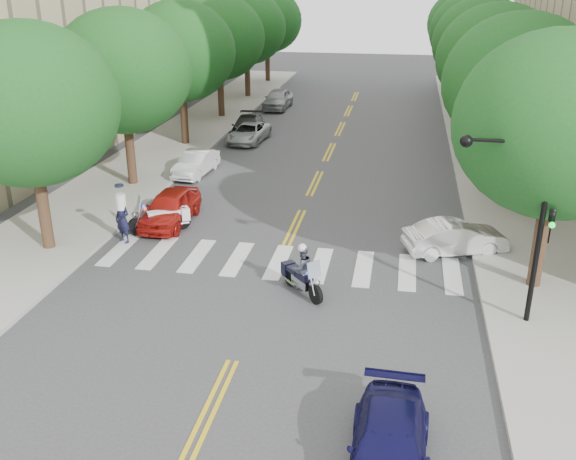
% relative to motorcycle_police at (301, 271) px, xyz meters
% --- Properties ---
extents(ground, '(140.00, 140.00, 0.00)m').
position_rel_motorcycle_police_xyz_m(ground, '(-1.20, -4.29, -0.80)').
color(ground, '#38383A').
rests_on(ground, ground).
extents(sidewalk_left, '(5.00, 60.00, 0.15)m').
position_rel_motorcycle_police_xyz_m(sidewalk_left, '(-10.70, 17.71, -0.72)').
color(sidewalk_left, '#9E9991').
rests_on(sidewalk_left, ground).
extents(sidewalk_right, '(5.00, 60.00, 0.15)m').
position_rel_motorcycle_police_xyz_m(sidewalk_right, '(8.30, 17.71, -0.72)').
color(sidewalk_right, '#9E9991').
rests_on(sidewalk_right, ground).
extents(tree_l_0, '(6.40, 6.40, 8.45)m').
position_rel_motorcycle_police_xyz_m(tree_l_0, '(-10.00, 1.71, 4.76)').
color(tree_l_0, '#382316').
rests_on(tree_l_0, ground).
extents(tree_l_1, '(6.40, 6.40, 8.45)m').
position_rel_motorcycle_police_xyz_m(tree_l_1, '(-10.00, 9.71, 4.76)').
color(tree_l_1, '#382316').
rests_on(tree_l_1, ground).
extents(tree_l_2, '(6.40, 6.40, 8.45)m').
position_rel_motorcycle_police_xyz_m(tree_l_2, '(-10.00, 17.71, 4.76)').
color(tree_l_2, '#382316').
rests_on(tree_l_2, ground).
extents(tree_l_3, '(6.40, 6.40, 8.45)m').
position_rel_motorcycle_police_xyz_m(tree_l_3, '(-10.00, 25.71, 4.76)').
color(tree_l_3, '#382316').
rests_on(tree_l_3, ground).
extents(tree_l_4, '(6.40, 6.40, 8.45)m').
position_rel_motorcycle_police_xyz_m(tree_l_4, '(-10.00, 33.71, 4.76)').
color(tree_l_4, '#382316').
rests_on(tree_l_4, ground).
extents(tree_l_5, '(6.40, 6.40, 8.45)m').
position_rel_motorcycle_police_xyz_m(tree_l_5, '(-10.00, 41.71, 4.76)').
color(tree_l_5, '#382316').
rests_on(tree_l_5, ground).
extents(tree_r_0, '(6.40, 6.40, 8.45)m').
position_rel_motorcycle_police_xyz_m(tree_r_0, '(7.60, 1.71, 4.76)').
color(tree_r_0, '#382316').
rests_on(tree_r_0, ground).
extents(tree_r_1, '(6.40, 6.40, 8.45)m').
position_rel_motorcycle_police_xyz_m(tree_r_1, '(7.60, 9.71, 4.76)').
color(tree_r_1, '#382316').
rests_on(tree_r_1, ground).
extents(tree_r_2, '(6.40, 6.40, 8.45)m').
position_rel_motorcycle_police_xyz_m(tree_r_2, '(7.60, 17.71, 4.76)').
color(tree_r_2, '#382316').
rests_on(tree_r_2, ground).
extents(tree_r_3, '(6.40, 6.40, 8.45)m').
position_rel_motorcycle_police_xyz_m(tree_r_3, '(7.60, 25.71, 4.76)').
color(tree_r_3, '#382316').
rests_on(tree_r_3, ground).
extents(tree_r_4, '(6.40, 6.40, 8.45)m').
position_rel_motorcycle_police_xyz_m(tree_r_4, '(7.60, 33.71, 4.76)').
color(tree_r_4, '#382316').
rests_on(tree_r_4, ground).
extents(tree_r_5, '(6.40, 6.40, 8.45)m').
position_rel_motorcycle_police_xyz_m(tree_r_5, '(7.60, 41.71, 4.76)').
color(tree_r_5, '#382316').
rests_on(tree_r_5, ground).
extents(traffic_signal_pole, '(2.82, 0.42, 6.00)m').
position_rel_motorcycle_police_xyz_m(traffic_signal_pole, '(6.52, -0.79, 2.93)').
color(traffic_signal_pole, black).
rests_on(traffic_signal_pole, ground).
extents(motorcycle_police, '(1.65, 1.80, 1.79)m').
position_rel_motorcycle_police_xyz_m(motorcycle_police, '(0.00, 0.00, 0.00)').
color(motorcycle_police, black).
rests_on(motorcycle_police, ground).
extents(motorcycle_parked, '(2.29, 1.61, 1.65)m').
position_rel_motorcycle_police_xyz_m(motorcycle_parked, '(-6.31, 4.30, -0.22)').
color(motorcycle_parked, black).
rests_on(motorcycle_parked, ground).
extents(officer_standing, '(0.83, 0.71, 1.92)m').
position_rel_motorcycle_police_xyz_m(officer_standing, '(-7.49, 2.94, 0.16)').
color(officer_standing, black).
rests_on(officer_standing, ground).
extents(convertible, '(4.07, 2.58, 1.27)m').
position_rel_motorcycle_police_xyz_m(convertible, '(5.17, 4.21, -0.16)').
color(convertible, white).
rests_on(convertible, ground).
extents(sedan_blue, '(1.78, 4.18, 1.20)m').
position_rel_motorcycle_police_xyz_m(sedan_blue, '(3.12, -7.72, -0.19)').
color(sedan_blue, '#100E3D').
rests_on(sedan_blue, ground).
extents(parked_car_a, '(1.72, 4.15, 1.41)m').
position_rel_motorcycle_police_xyz_m(parked_car_a, '(-6.40, 5.21, -0.09)').
color(parked_car_a, '#AD1812').
rests_on(parked_car_a, ground).
extents(parked_car_b, '(1.62, 3.81, 1.22)m').
position_rel_motorcycle_police_xyz_m(parked_car_b, '(-7.50, 12.03, -0.18)').
color(parked_car_b, white).
rests_on(parked_car_b, ground).
extents(parked_car_c, '(2.24, 4.26, 1.14)m').
position_rel_motorcycle_police_xyz_m(parked_car_c, '(-6.40, 19.21, -0.22)').
color(parked_car_c, '#B3B6BB').
rests_on(parked_car_c, ground).
extents(parked_car_d, '(2.26, 4.76, 1.34)m').
position_rel_motorcycle_police_xyz_m(parked_car_d, '(-6.73, 20.22, -0.13)').
color(parked_car_d, black).
rests_on(parked_car_d, ground).
extents(parked_car_e, '(1.92, 4.45, 1.50)m').
position_rel_motorcycle_police_xyz_m(parked_car_e, '(-6.64, 29.58, -0.05)').
color(parked_car_e, '#9A999E').
rests_on(parked_car_e, ground).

